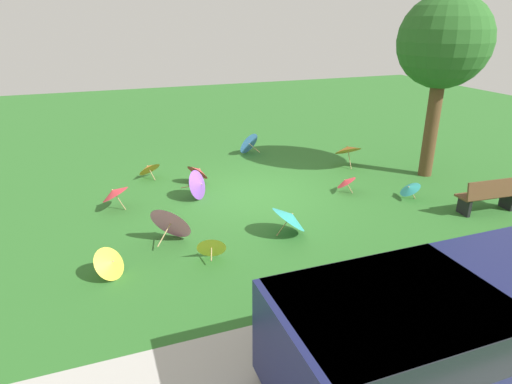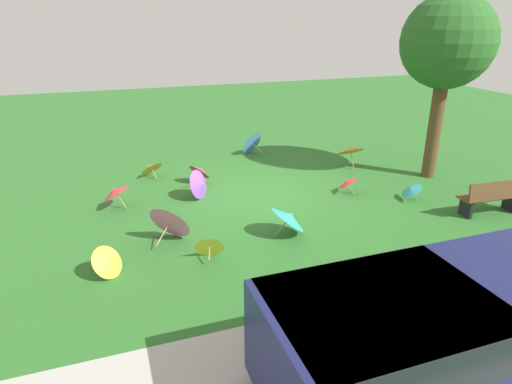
{
  "view_description": "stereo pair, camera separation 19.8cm",
  "coord_description": "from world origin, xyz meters",
  "px_view_note": "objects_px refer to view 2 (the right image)",
  "views": [
    {
      "loc": [
        3.91,
        10.48,
        4.56
      ],
      "look_at": [
        0.44,
        1.22,
        0.6
      ],
      "focal_mm": 31.25,
      "sensor_mm": 36.0,
      "label": 1
    },
    {
      "loc": [
        3.72,
        10.55,
        4.56
      ],
      "look_at": [
        0.44,
        1.22,
        0.6
      ],
      "focal_mm": 31.25,
      "sensor_mm": 36.0,
      "label": 2
    }
  ],
  "objects_px": {
    "parasol_purple_0": "(200,184)",
    "parasol_orange_1": "(350,149)",
    "parasol_yellow_1": "(109,261)",
    "shade_tree": "(448,44)",
    "parasol_red_2": "(347,182)",
    "park_bench": "(492,197)",
    "parasol_teal_0": "(290,217)",
    "parasol_red_0": "(115,191)",
    "parasol_teal_1": "(411,189)",
    "van_dark": "(431,331)",
    "parasol_red_1": "(200,170)",
    "parasol_blue_0": "(250,142)",
    "parasol_yellow_0": "(209,246)",
    "parasol_orange_0": "(151,167)",
    "parasol_pink_0": "(172,219)"
  },
  "relations": [
    {
      "from": "shade_tree",
      "to": "parasol_orange_0",
      "type": "relative_size",
      "value": 6.02
    },
    {
      "from": "parasol_teal_0",
      "to": "parasol_pink_0",
      "type": "xyz_separation_m",
      "value": [
        2.47,
        -0.66,
        0.04
      ]
    },
    {
      "from": "park_bench",
      "to": "parasol_yellow_1",
      "type": "height_order",
      "value": "park_bench"
    },
    {
      "from": "parasol_red_0",
      "to": "parasol_pink_0",
      "type": "bearing_deg",
      "value": 116.88
    },
    {
      "from": "parasol_red_2",
      "to": "parasol_orange_1",
      "type": "height_order",
      "value": "parasol_orange_1"
    },
    {
      "from": "parasol_yellow_0",
      "to": "parasol_yellow_1",
      "type": "bearing_deg",
      "value": 0.0
    },
    {
      "from": "parasol_pink_0",
      "to": "parasol_purple_0",
      "type": "distance_m",
      "value": 2.33
    },
    {
      "from": "parasol_teal_1",
      "to": "van_dark",
      "type": "bearing_deg",
      "value": 54.12
    },
    {
      "from": "van_dark",
      "to": "shade_tree",
      "type": "bearing_deg",
      "value": -129.54
    },
    {
      "from": "parasol_pink_0",
      "to": "parasol_orange_1",
      "type": "bearing_deg",
      "value": -153.84
    },
    {
      "from": "parasol_blue_0",
      "to": "parasol_orange_0",
      "type": "xyz_separation_m",
      "value": [
        3.59,
        1.38,
        -0.08
      ]
    },
    {
      "from": "shade_tree",
      "to": "parasol_teal_0",
      "type": "distance_m",
      "value": 6.81
    },
    {
      "from": "parasol_teal_0",
      "to": "parasol_orange_0",
      "type": "relative_size",
      "value": 1.05
    },
    {
      "from": "shade_tree",
      "to": "parasol_orange_0",
      "type": "bearing_deg",
      "value": -18.27
    },
    {
      "from": "parasol_yellow_0",
      "to": "parasol_red_2",
      "type": "xyz_separation_m",
      "value": [
        -4.37,
        -2.18,
        0.04
      ]
    },
    {
      "from": "shade_tree",
      "to": "parasol_purple_0",
      "type": "height_order",
      "value": "shade_tree"
    },
    {
      "from": "van_dark",
      "to": "parasol_pink_0",
      "type": "distance_m",
      "value": 5.8
    },
    {
      "from": "parasol_yellow_0",
      "to": "parasol_orange_1",
      "type": "xyz_separation_m",
      "value": [
        -5.58,
        -4.11,
        0.31
      ]
    },
    {
      "from": "shade_tree",
      "to": "parasol_yellow_0",
      "type": "distance_m",
      "value": 8.6
    },
    {
      "from": "parasol_yellow_0",
      "to": "parasol_teal_1",
      "type": "distance_m",
      "value": 5.81
    },
    {
      "from": "van_dark",
      "to": "parasol_teal_0",
      "type": "xyz_separation_m",
      "value": [
        -0.09,
        -4.6,
        -0.49
      ]
    },
    {
      "from": "parasol_red_0",
      "to": "parasol_teal_1",
      "type": "distance_m",
      "value": 7.59
    },
    {
      "from": "parasol_pink_0",
      "to": "parasol_orange_0",
      "type": "bearing_deg",
      "value": -90.66
    },
    {
      "from": "parasol_teal_1",
      "to": "parasol_pink_0",
      "type": "relative_size",
      "value": 0.61
    },
    {
      "from": "parasol_orange_1",
      "to": "shade_tree",
      "type": "bearing_deg",
      "value": 140.23
    },
    {
      "from": "parasol_teal_1",
      "to": "parasol_purple_0",
      "type": "relative_size",
      "value": 0.81
    },
    {
      "from": "parasol_red_0",
      "to": "parasol_orange_0",
      "type": "height_order",
      "value": "parasol_red_0"
    },
    {
      "from": "van_dark",
      "to": "parasol_orange_0",
      "type": "height_order",
      "value": "van_dark"
    },
    {
      "from": "shade_tree",
      "to": "parasol_red_0",
      "type": "xyz_separation_m",
      "value": [
        9.03,
        -0.6,
        -3.35
      ]
    },
    {
      "from": "park_bench",
      "to": "parasol_teal_1",
      "type": "xyz_separation_m",
      "value": [
        1.26,
        -1.38,
        -0.16
      ]
    },
    {
      "from": "parasol_red_1",
      "to": "parasol_red_2",
      "type": "relative_size",
      "value": 1.11
    },
    {
      "from": "parasol_blue_0",
      "to": "parasol_yellow_1",
      "type": "distance_m",
      "value": 8.26
    },
    {
      "from": "park_bench",
      "to": "parasol_purple_0",
      "type": "height_order",
      "value": "park_bench"
    },
    {
      "from": "parasol_red_0",
      "to": "parasol_teal_0",
      "type": "relative_size",
      "value": 1.05
    },
    {
      "from": "parasol_yellow_0",
      "to": "van_dark",
      "type": "bearing_deg",
      "value": 113.61
    },
    {
      "from": "parasol_teal_0",
      "to": "parasol_red_0",
      "type": "bearing_deg",
      "value": -37.94
    },
    {
      "from": "parasol_yellow_0",
      "to": "parasol_pink_0",
      "type": "bearing_deg",
      "value": -62.86
    },
    {
      "from": "parasol_yellow_1",
      "to": "parasol_orange_1",
      "type": "xyz_separation_m",
      "value": [
        -7.49,
        -4.11,
        0.29
      ]
    },
    {
      "from": "parasol_blue_0",
      "to": "parasol_yellow_1",
      "type": "relative_size",
      "value": 1.2
    },
    {
      "from": "shade_tree",
      "to": "parasol_red_2",
      "type": "distance_m",
      "value": 4.65
    },
    {
      "from": "park_bench",
      "to": "parasol_orange_0",
      "type": "relative_size",
      "value": 1.91
    },
    {
      "from": "park_bench",
      "to": "parasol_teal_0",
      "type": "relative_size",
      "value": 1.81
    },
    {
      "from": "parasol_red_1",
      "to": "parasol_blue_0",
      "type": "distance_m",
      "value": 3.23
    },
    {
      "from": "parasol_blue_0",
      "to": "parasol_yellow_1",
      "type": "height_order",
      "value": "parasol_blue_0"
    },
    {
      "from": "parasol_red_2",
      "to": "parasol_teal_0",
      "type": "xyz_separation_m",
      "value": [
        2.45,
        1.75,
        0.1
      ]
    },
    {
      "from": "parasol_pink_0",
      "to": "parasol_yellow_0",
      "type": "bearing_deg",
      "value": 117.14
    },
    {
      "from": "parasol_purple_0",
      "to": "parasol_orange_1",
      "type": "bearing_deg",
      "value": -169.24
    },
    {
      "from": "parasol_yellow_0",
      "to": "parasol_red_1",
      "type": "distance_m",
      "value": 4.39
    },
    {
      "from": "van_dark",
      "to": "parasol_yellow_1",
      "type": "relative_size",
      "value": 5.73
    },
    {
      "from": "parasol_red_2",
      "to": "parasol_pink_0",
      "type": "height_order",
      "value": "parasol_pink_0"
    }
  ]
}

